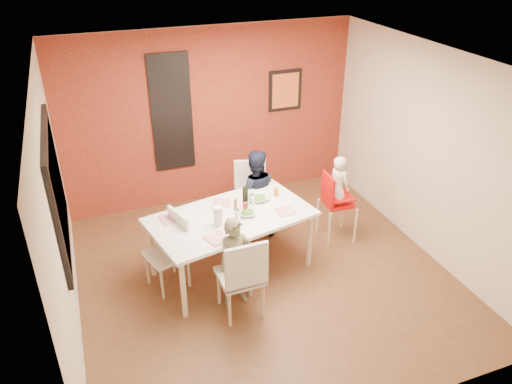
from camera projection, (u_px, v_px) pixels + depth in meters
name	position (u px, v px, depth m)	size (l,w,h in m)	color
ground	(264.00, 275.00, 6.36)	(4.50, 4.50, 0.00)	brown
ceiling	(266.00, 63.00, 5.07)	(4.50, 4.50, 0.02)	white
wall_back	(211.00, 117.00, 7.57)	(4.50, 0.02, 2.70)	beige
wall_front	(371.00, 305.00, 3.87)	(4.50, 0.02, 2.70)	beige
wall_left	(58.00, 217.00, 5.02)	(0.02, 4.50, 2.70)	beige
wall_right	(428.00, 153.00, 6.41)	(0.02, 4.50, 2.70)	beige
brick_accent_wall	(211.00, 118.00, 7.55)	(4.50, 0.02, 2.70)	maroon
picture_window_frame	(57.00, 190.00, 5.10)	(0.05, 1.70, 1.30)	black
picture_window_pane	(58.00, 190.00, 5.10)	(0.02, 1.55, 1.15)	black
glassblock_strip	(172.00, 113.00, 7.28)	(0.55, 0.03, 1.70)	silver
glassblock_surround	(172.00, 113.00, 7.28)	(0.60, 0.03, 1.76)	black
art_print_frame	(285.00, 90.00, 7.76)	(0.54, 0.03, 0.64)	black
art_print_canvas	(285.00, 91.00, 7.75)	(0.44, 0.01, 0.54)	orange
dining_table	(231.00, 220.00, 6.11)	(2.14, 1.48, 0.81)	white
chair_near	(243.00, 274.00, 5.44)	(0.49, 0.49, 1.04)	beige
chair_far	(250.00, 191.00, 7.17)	(0.57, 0.57, 0.98)	white
chair_left	(172.00, 246.00, 5.98)	(0.56, 0.56, 0.96)	white
high_chair	(335.00, 201.00, 6.80)	(0.45, 0.45, 1.02)	red
child_near	(235.00, 262.00, 5.65)	(0.41, 0.27, 1.13)	#605F44
child_far	(255.00, 194.00, 6.92)	(0.62, 0.49, 1.28)	black
toddler	(339.00, 180.00, 6.66)	(0.32, 0.21, 0.66)	white
plate_near_left	(217.00, 238.00, 5.62)	(0.24, 0.24, 0.01)	white
plate_far_mid	(222.00, 203.00, 6.33)	(0.22, 0.22, 0.01)	white
plate_near_right	(285.00, 211.00, 6.16)	(0.23, 0.23, 0.01)	white
plate_far_left	(170.00, 219.00, 6.00)	(0.22, 0.22, 0.01)	white
salad_bowl_a	(247.00, 213.00, 6.07)	(0.22, 0.22, 0.05)	white
salad_bowl_b	(260.00, 198.00, 6.39)	(0.24, 0.24, 0.06)	white
wine_bottle	(245.00, 197.00, 6.19)	(0.07, 0.07, 0.28)	black
wine_glass_a	(238.00, 217.00, 5.87)	(0.07, 0.07, 0.19)	silver
wine_glass_b	(252.00, 202.00, 6.16)	(0.07, 0.07, 0.20)	white
paper_towel_roll	(218.00, 216.00, 5.83)	(0.11, 0.11, 0.24)	white
condiment_red	(244.00, 208.00, 6.08)	(0.04, 0.04, 0.15)	red
condiment_green	(246.00, 207.00, 6.11)	(0.04, 0.04, 0.14)	#2B6B23
condiment_brown	(235.00, 205.00, 6.16)	(0.04, 0.04, 0.15)	brown
sippy_cup	(276.00, 192.00, 6.49)	(0.06, 0.06, 0.11)	#CF5917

